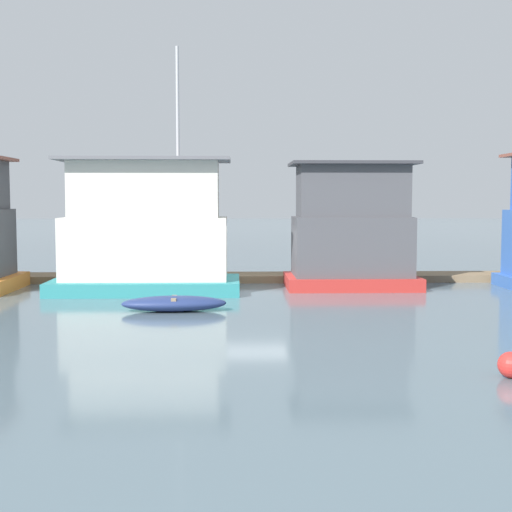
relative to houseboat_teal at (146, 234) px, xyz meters
name	(u,v)px	position (x,y,z in m)	size (l,w,h in m)	color
ground_plane	(255,290)	(4.18, 0.56, -2.23)	(200.00, 200.00, 0.00)	slate
dock_walkway	(253,277)	(4.18, 3.57, -2.08)	(42.40, 1.94, 0.30)	#846B4C
houseboat_teal	(146,234)	(0.00, 0.00, 0.00)	(7.10, 3.62, 9.22)	teal
houseboat_red	(351,230)	(8.02, 1.08, 0.08)	(5.19, 3.36, 4.99)	red
dinghy_navy	(174,303)	(1.46, -4.73, -1.98)	(3.36, 1.30, 0.49)	navy
buoy_red	(511,365)	(8.86, -13.35, -1.96)	(0.53, 0.53, 0.53)	red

